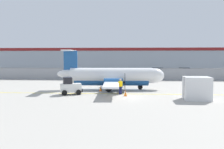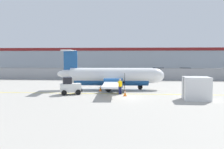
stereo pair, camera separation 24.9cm
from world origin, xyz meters
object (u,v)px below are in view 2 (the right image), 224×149
traffic_cone_near_right (125,93)px  parked_car_3 (159,71)px  commuter_airplane (113,77)px  traffic_cone_near_left (100,88)px  parked_car_1 (86,72)px  parked_car_4 (185,71)px  ground_crew_worker (120,86)px  parked_car_0 (65,72)px  cargo_container (196,88)px  traffic_cone_far_left (74,84)px  baggage_tug (70,87)px  parked_car_2 (129,72)px  traffic_cone_far_right (66,90)px

traffic_cone_near_right → parked_car_3: (6.59, 29.27, 0.58)m
commuter_airplane → parked_car_3: bearing=68.4°
traffic_cone_near_left → parked_car_1: (-5.35, 19.98, 0.58)m
traffic_cone_near_right → parked_car_4: 31.95m
ground_crew_worker → parked_car_4: bearing=120.6°
ground_crew_worker → parked_car_1: bearing=164.1°
ground_crew_worker → parked_car_0: size_ratio=0.39×
parked_car_3 → traffic_cone_near_left: bearing=-116.9°
ground_crew_worker → cargo_container: bearing=33.4°
traffic_cone_far_left → parked_car_1: (-1.02, 15.40, 0.58)m
cargo_container → baggage_tug: bearing=170.0°
ground_crew_worker → traffic_cone_near_left: size_ratio=2.66×
traffic_cone_near_left → parked_car_2: parked_car_2 is taller
traffic_cone_near_left → parked_car_0: (-9.80, 20.04, 0.58)m
cargo_container → parked_car_2: 26.74m
cargo_container → parked_car_3: (-0.23, 31.05, -0.21)m
traffic_cone_far_right → parked_car_0: size_ratio=0.15×
parked_car_4 → ground_crew_worker: bearing=70.1°
traffic_cone_near_left → traffic_cone_near_right: size_ratio=1.00×
parked_car_1 → parked_car_3: same height
traffic_cone_near_right → parked_car_2: parked_car_2 is taller
commuter_airplane → parked_car_3: commuter_airplane is taller
parked_car_2 → parked_car_4: 13.13m
baggage_tug → traffic_cone_near_left: bearing=23.0°
baggage_tug → parked_car_3: size_ratio=0.59×
parked_car_3 → traffic_cone_far_right: bearing=-122.8°
commuter_airplane → traffic_cone_far_right: commuter_airplane is taller
cargo_container → parked_car_1: size_ratio=0.56×
baggage_tug → traffic_cone_near_right: size_ratio=4.01×
parked_car_0 → cargo_container: bearing=135.1°
commuter_airplane → parked_car_0: commuter_airplane is taller
traffic_cone_near_left → commuter_airplane: bearing=48.6°
traffic_cone_near_left → traffic_cone_near_right: (3.03, -3.51, 0.00)m
commuter_airplane → traffic_cone_near_left: bearing=-134.2°
baggage_tug → parked_car_4: bearing=37.2°
parked_car_0 → parked_car_4: size_ratio=1.01×
parked_car_4 → parked_car_0: bearing=17.8°
ground_crew_worker → parked_car_2: bearing=142.8°
parked_car_4 → traffic_cone_near_right: bearing=71.9°
cargo_container → parked_car_4: (5.41, 31.29, -0.21)m
parked_car_0 → parked_car_4: bearing=-159.3°
parked_car_0 → parked_car_1: bearing=-173.5°
parked_car_1 → parked_car_2: bearing=-1.1°
traffic_cone_near_left → parked_car_3: 27.51m
ground_crew_worker → traffic_cone_far_left: size_ratio=2.66×
traffic_cone_far_right → parked_car_1: bearing=94.0°
traffic_cone_near_left → parked_car_4: size_ratio=0.15×
traffic_cone_near_right → commuter_airplane: bearing=107.5°
parked_car_2 → baggage_tug: bearing=-107.0°
baggage_tug → parked_car_2: bearing=54.6°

